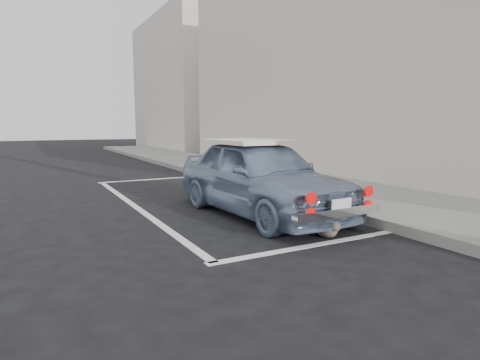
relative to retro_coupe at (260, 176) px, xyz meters
name	(u,v)px	position (x,y,z in m)	size (l,w,h in m)	color
ground	(261,241)	(-0.80, -1.35, -0.65)	(80.00, 80.00, 0.00)	black
sidewalk	(341,193)	(2.40, 0.65, -0.57)	(2.80, 40.00, 0.15)	slate
shop_building	(380,53)	(5.53, 2.65, 2.84)	(3.50, 18.00, 7.00)	beige
building_far	(182,85)	(5.55, 18.65, 3.35)	(3.50, 10.00, 8.00)	beige
pline_rear	(316,245)	(-0.30, -1.85, -0.65)	(3.00, 0.12, 0.01)	silver
pline_front	(154,179)	(-0.30, 5.15, -0.65)	(3.00, 0.12, 0.01)	silver
pline_side	(135,206)	(-1.70, 1.65, -0.65)	(0.12, 7.00, 0.01)	silver
retro_coupe	(260,176)	(0.00, 0.00, 0.00)	(1.68, 3.84, 1.28)	#6F82A0
cat	(327,228)	(0.06, -1.65, -0.52)	(0.28, 0.52, 0.28)	#6E6353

